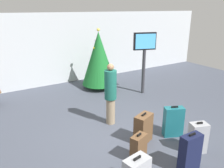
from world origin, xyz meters
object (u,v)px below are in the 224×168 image
object	(u,v)px
holiday_tree	(99,58)
suitcase_5	(143,129)
traveller_0	(111,93)
suitcase_2	(173,122)
suitcase_4	(139,148)
suitcase_0	(190,153)
suitcase_3	(198,138)
flight_info_kiosk	(144,52)

from	to	relation	value
holiday_tree	suitcase_5	world-z (taller)	holiday_tree
traveller_0	suitcase_5	bearing A→B (deg)	-81.89
suitcase_2	suitcase_5	distance (m)	0.83
suitcase_4	holiday_tree	bearing A→B (deg)	71.30
traveller_0	suitcase_5	size ratio (longest dim) A/B	2.28
suitcase_5	suitcase_0	bearing A→B (deg)	-84.06
suitcase_0	suitcase_5	size ratio (longest dim) A/B	1.10
suitcase_0	suitcase_5	world-z (taller)	suitcase_0
traveller_0	suitcase_4	size ratio (longest dim) A/B	2.71
suitcase_2	suitcase_3	xyz separation A→B (m)	(-0.05, -0.77, -0.03)
suitcase_0	suitcase_2	xyz separation A→B (m)	(0.68, 1.09, -0.01)
suitcase_0	suitcase_2	bearing A→B (deg)	57.93
suitcase_4	suitcase_3	bearing A→B (deg)	-19.13
flight_info_kiosk	suitcase_4	bearing A→B (deg)	-130.43
suitcase_0	flight_info_kiosk	bearing A→B (deg)	62.89
holiday_tree	suitcase_0	distance (m)	5.34
suitcase_0	suitcase_2	size ratio (longest dim) A/B	1.02
holiday_tree	suitcase_2	distance (m)	4.20
suitcase_3	suitcase_5	distance (m)	1.22
flight_info_kiosk	suitcase_3	size ratio (longest dim) A/B	3.06
holiday_tree	flight_info_kiosk	world-z (taller)	holiday_tree
flight_info_kiosk	suitcase_3	world-z (taller)	flight_info_kiosk
traveller_0	suitcase_5	xyz separation A→B (m)	(0.17, -1.21, -0.55)
flight_info_kiosk	traveller_0	distance (m)	2.75
flight_info_kiosk	suitcase_2	world-z (taller)	flight_info_kiosk
flight_info_kiosk	holiday_tree	bearing A→B (deg)	129.93
traveller_0	suitcase_0	size ratio (longest dim) A/B	2.07
suitcase_2	suitcase_4	distance (m)	1.38
suitcase_2	suitcase_3	world-z (taller)	suitcase_2
suitcase_0	suitcase_3	bearing A→B (deg)	26.57
suitcase_2	suitcase_4	size ratio (longest dim) A/B	1.28
suitcase_4	suitcase_5	bearing A→B (deg)	43.04
flight_info_kiosk	suitcase_2	xyz separation A→B (m)	(-1.29, -2.77, -1.18)
traveller_0	suitcase_3	size ratio (longest dim) A/B	2.32
holiday_tree	suitcase_4	bearing A→B (deg)	-108.70
suitcase_2	suitcase_3	distance (m)	0.78
suitcase_2	suitcase_3	bearing A→B (deg)	-93.50
holiday_tree	traveller_0	bearing A→B (deg)	-112.71
flight_info_kiosk	suitcase_4	xyz separation A→B (m)	(-2.63, -3.09, -1.26)
holiday_tree	traveller_0	distance (m)	2.99
flight_info_kiosk	suitcase_4	size ratio (longest dim) A/B	3.58
flight_info_kiosk	traveller_0	xyz separation A→B (m)	(-2.28, -1.39, -0.66)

